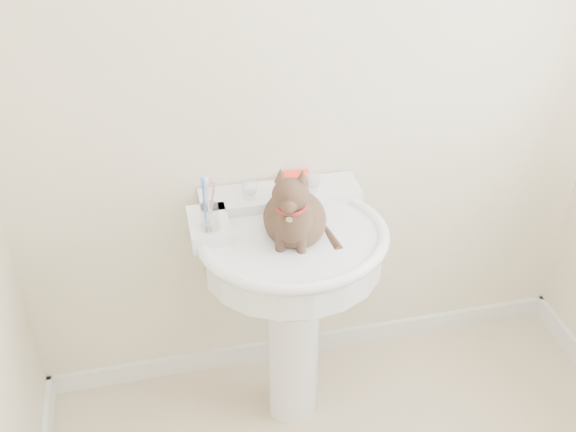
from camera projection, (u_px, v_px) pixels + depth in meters
wall_back at (318, 82)px, 2.24m from camera, size 2.20×0.00×2.50m
baseboard_back at (312, 343)px, 2.92m from camera, size 2.20×0.02×0.09m
pedestal_sink at (292, 270)px, 2.29m from camera, size 0.65×0.64×0.90m
faucet at (283, 187)px, 2.29m from camera, size 0.28×0.12×0.14m
soap_bar at (297, 178)px, 2.39m from camera, size 0.09×0.06×0.03m
toothbrush_cup at (209, 216)px, 2.13m from camera, size 0.07×0.07×0.19m
cat at (295, 216)px, 2.15m from camera, size 0.22×0.28×0.41m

